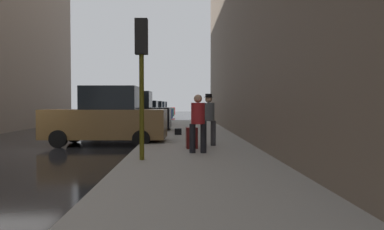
{
  "coord_description": "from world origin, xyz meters",
  "views": [
    {
      "loc": [
        5.53,
        -12.41,
        1.61
      ],
      "look_at": [
        6.07,
        7.72,
        0.97
      ],
      "focal_mm": 35.0,
      "sensor_mm": 36.0,
      "label": 1
    }
  ],
  "objects_px": {
    "parked_red_hatchback": "(158,110)",
    "traffic_light": "(142,58)",
    "parked_black_suv": "(129,114)",
    "parked_dark_green_sedan": "(154,110)",
    "duffel_bag": "(178,131)",
    "parked_blue_sedan": "(150,112)",
    "parked_bronze_suv": "(107,118)",
    "pedestrian_in_red_jacket": "(198,120)",
    "pedestrian_with_beanie": "(209,117)",
    "parked_silver_sedan": "(142,114)",
    "rolling_suitcase": "(192,138)",
    "fire_hydrant": "(160,126)"
  },
  "relations": [
    {
      "from": "parked_dark_green_sedan",
      "to": "pedestrian_with_beanie",
      "type": "height_order",
      "value": "pedestrian_with_beanie"
    },
    {
      "from": "fire_hydrant",
      "to": "pedestrian_with_beanie",
      "type": "distance_m",
      "value": 5.86
    },
    {
      "from": "parked_blue_sedan",
      "to": "pedestrian_in_red_jacket",
      "type": "height_order",
      "value": "pedestrian_in_red_jacket"
    },
    {
      "from": "parked_black_suv",
      "to": "fire_hydrant",
      "type": "bearing_deg",
      "value": -49.4
    },
    {
      "from": "parked_dark_green_sedan",
      "to": "duffel_bag",
      "type": "relative_size",
      "value": 9.64
    },
    {
      "from": "pedestrian_in_red_jacket",
      "to": "rolling_suitcase",
      "type": "distance_m",
      "value": 1.34
    },
    {
      "from": "parked_bronze_suv",
      "to": "pedestrian_in_red_jacket",
      "type": "height_order",
      "value": "parked_bronze_suv"
    },
    {
      "from": "parked_bronze_suv",
      "to": "rolling_suitcase",
      "type": "xyz_separation_m",
      "value": [
        3.2,
        -2.31,
        -0.54
      ]
    },
    {
      "from": "parked_black_suv",
      "to": "rolling_suitcase",
      "type": "xyz_separation_m",
      "value": [
        3.2,
        -8.26,
        -0.54
      ]
    },
    {
      "from": "parked_silver_sedan",
      "to": "parked_red_hatchback",
      "type": "bearing_deg",
      "value": 90.0
    },
    {
      "from": "parked_dark_green_sedan",
      "to": "pedestrian_with_beanie",
      "type": "distance_m",
      "value": 26.56
    },
    {
      "from": "parked_blue_sedan",
      "to": "parked_red_hatchback",
      "type": "relative_size",
      "value": 1.0
    },
    {
      "from": "parked_bronze_suv",
      "to": "parked_blue_sedan",
      "type": "distance_m",
      "value": 18.8
    },
    {
      "from": "parked_bronze_suv",
      "to": "parked_blue_sedan",
      "type": "relative_size",
      "value": 1.1
    },
    {
      "from": "parked_blue_sedan",
      "to": "pedestrian_in_red_jacket",
      "type": "distance_m",
      "value": 22.55
    },
    {
      "from": "parked_dark_green_sedan",
      "to": "parked_black_suv",
      "type": "bearing_deg",
      "value": -90.0
    },
    {
      "from": "rolling_suitcase",
      "to": "parked_blue_sedan",
      "type": "bearing_deg",
      "value": 98.62
    },
    {
      "from": "pedestrian_in_red_jacket",
      "to": "parked_bronze_suv",
      "type": "bearing_deg",
      "value": 133.8
    },
    {
      "from": "parked_bronze_suv",
      "to": "parked_black_suv",
      "type": "relative_size",
      "value": 1.0
    },
    {
      "from": "parked_black_suv",
      "to": "parked_blue_sedan",
      "type": "height_order",
      "value": "parked_black_suv"
    },
    {
      "from": "parked_bronze_suv",
      "to": "rolling_suitcase",
      "type": "distance_m",
      "value": 3.98
    },
    {
      "from": "parked_silver_sedan",
      "to": "parked_dark_green_sedan",
      "type": "relative_size",
      "value": 1.0
    },
    {
      "from": "parked_silver_sedan",
      "to": "parked_blue_sedan",
      "type": "height_order",
      "value": "same"
    },
    {
      "from": "parked_black_suv",
      "to": "fire_hydrant",
      "type": "distance_m",
      "value": 2.82
    },
    {
      "from": "pedestrian_with_beanie",
      "to": "parked_red_hatchback",
      "type": "bearing_deg",
      "value": 96.85
    },
    {
      "from": "parked_red_hatchback",
      "to": "duffel_bag",
      "type": "bearing_deg",
      "value": -84.29
    },
    {
      "from": "pedestrian_with_beanie",
      "to": "pedestrian_in_red_jacket",
      "type": "height_order",
      "value": "pedestrian_with_beanie"
    },
    {
      "from": "traffic_light",
      "to": "pedestrian_with_beanie",
      "type": "bearing_deg",
      "value": 58.39
    },
    {
      "from": "parked_red_hatchback",
      "to": "traffic_light",
      "type": "relative_size",
      "value": 1.18
    },
    {
      "from": "parked_black_suv",
      "to": "parked_dark_green_sedan",
      "type": "relative_size",
      "value": 1.1
    },
    {
      "from": "parked_dark_green_sedan",
      "to": "pedestrian_with_beanie",
      "type": "bearing_deg",
      "value": -81.78
    },
    {
      "from": "fire_hydrant",
      "to": "rolling_suitcase",
      "type": "distance_m",
      "value": 6.31
    },
    {
      "from": "duffel_bag",
      "to": "traffic_light",
      "type": "bearing_deg",
      "value": -96.24
    },
    {
      "from": "parked_black_suv",
      "to": "pedestrian_in_red_jacket",
      "type": "xyz_separation_m",
      "value": [
        3.35,
        -9.45,
        0.07
      ]
    },
    {
      "from": "parked_blue_sedan",
      "to": "pedestrian_with_beanie",
      "type": "distance_m",
      "value": 20.78
    },
    {
      "from": "fire_hydrant",
      "to": "pedestrian_in_red_jacket",
      "type": "bearing_deg",
      "value": -78.09
    },
    {
      "from": "parked_bronze_suv",
      "to": "parked_silver_sedan",
      "type": "xyz_separation_m",
      "value": [
        0.0,
        12.39,
        -0.18
      ]
    },
    {
      "from": "parked_red_hatchback",
      "to": "rolling_suitcase",
      "type": "relative_size",
      "value": 4.08
    },
    {
      "from": "parked_bronze_suv",
      "to": "pedestrian_with_beanie",
      "type": "relative_size",
      "value": 2.62
    },
    {
      "from": "parked_silver_sedan",
      "to": "parked_blue_sedan",
      "type": "bearing_deg",
      "value": 90.0
    },
    {
      "from": "parked_blue_sedan",
      "to": "duffel_bag",
      "type": "height_order",
      "value": "parked_blue_sedan"
    },
    {
      "from": "parked_black_suv",
      "to": "traffic_light",
      "type": "height_order",
      "value": "traffic_light"
    },
    {
      "from": "traffic_light",
      "to": "pedestrian_with_beanie",
      "type": "distance_m",
      "value": 4.05
    },
    {
      "from": "parked_bronze_suv",
      "to": "fire_hydrant",
      "type": "xyz_separation_m",
      "value": [
        1.8,
        3.85,
        -0.54
      ]
    },
    {
      "from": "traffic_light",
      "to": "rolling_suitcase",
      "type": "height_order",
      "value": "traffic_light"
    },
    {
      "from": "duffel_bag",
      "to": "parked_blue_sedan",
      "type": "bearing_deg",
      "value": 99.69
    },
    {
      "from": "parked_silver_sedan",
      "to": "rolling_suitcase",
      "type": "xyz_separation_m",
      "value": [
        3.2,
        -14.71,
        -0.36
      ]
    },
    {
      "from": "parked_silver_sedan",
      "to": "traffic_light",
      "type": "xyz_separation_m",
      "value": [
        1.85,
        -17.18,
        1.91
      ]
    },
    {
      "from": "parked_bronze_suv",
      "to": "parked_black_suv",
      "type": "xyz_separation_m",
      "value": [
        -0.0,
        5.95,
        0.0
      ]
    },
    {
      "from": "pedestrian_in_red_jacket",
      "to": "traffic_light",
      "type": "bearing_deg",
      "value": -139.25
    }
  ]
}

